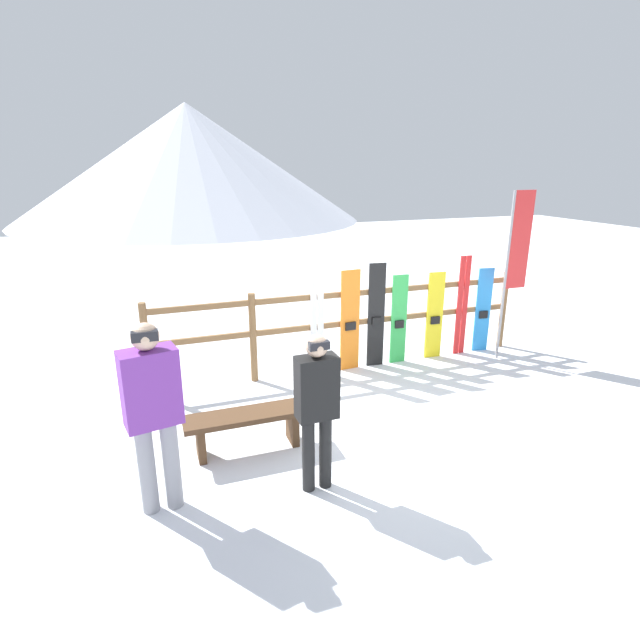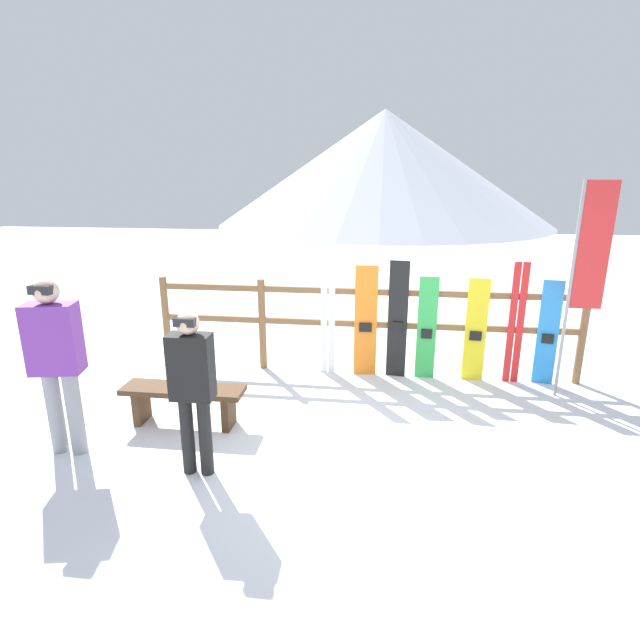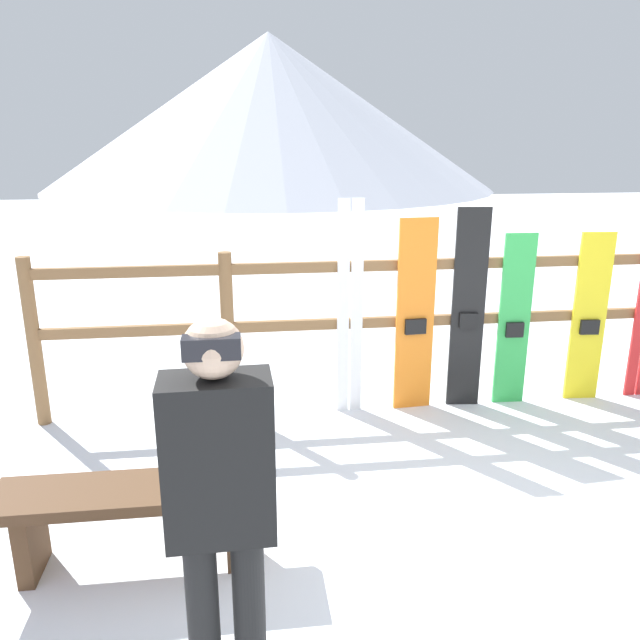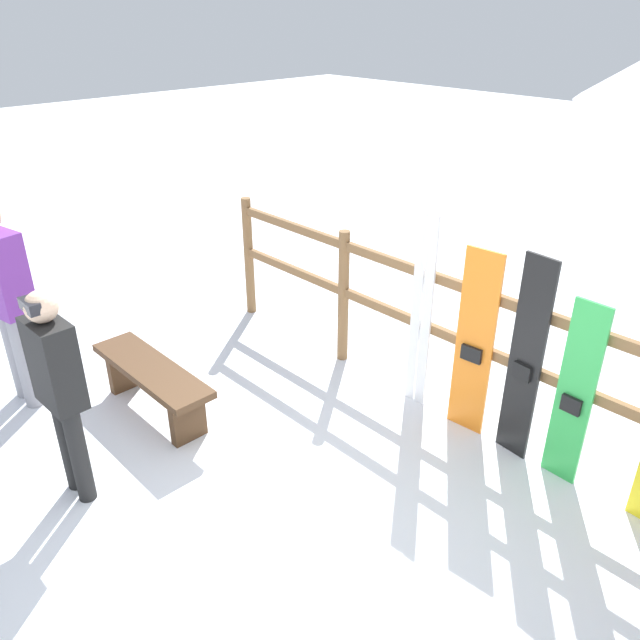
{
  "view_description": "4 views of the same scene",
  "coord_description": "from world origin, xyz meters",
  "px_view_note": "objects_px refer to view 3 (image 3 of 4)",
  "views": [
    {
      "loc": [
        -2.73,
        -4.51,
        2.98
      ],
      "look_at": [
        -0.7,
        1.23,
        1.06
      ],
      "focal_mm": 28.0,
      "sensor_mm": 36.0,
      "label": 1
    },
    {
      "loc": [
        0.26,
        -4.51,
        2.66
      ],
      "look_at": [
        -0.5,
        1.29,
        0.95
      ],
      "focal_mm": 28.0,
      "sensor_mm": 36.0,
      "label": 2
    },
    {
      "loc": [
        -1.28,
        -2.57,
        2.11
      ],
      "look_at": [
        -0.8,
        1.22,
        0.98
      ],
      "focal_mm": 35.0,
      "sensor_mm": 36.0,
      "label": 3
    },
    {
      "loc": [
        2.2,
        -1.74,
        3.09
      ],
      "look_at": [
        -0.9,
        1.22,
        0.88
      ],
      "focal_mm": 35.0,
      "sensor_mm": 36.0,
      "label": 4
    }
  ],
  "objects_px": {
    "snowboard_orange": "(415,317)",
    "bench": "(132,507)",
    "snowboard_black_stripe": "(468,310)",
    "snowboard_green": "(514,321)",
    "person_black": "(220,495)",
    "ski_pair_white": "(350,309)",
    "snowboard_yellow": "(589,318)"
  },
  "relations": [
    {
      "from": "ski_pair_white",
      "to": "snowboard_black_stripe",
      "type": "distance_m",
      "value": 0.94
    },
    {
      "from": "snowboard_yellow",
      "to": "snowboard_orange",
      "type": "bearing_deg",
      "value": 179.99
    },
    {
      "from": "snowboard_black_stripe",
      "to": "snowboard_yellow",
      "type": "height_order",
      "value": "snowboard_black_stripe"
    },
    {
      "from": "snowboard_orange",
      "to": "snowboard_black_stripe",
      "type": "xyz_separation_m",
      "value": [
        0.42,
        0.0,
        0.04
      ]
    },
    {
      "from": "snowboard_black_stripe",
      "to": "snowboard_green",
      "type": "distance_m",
      "value": 0.4
    },
    {
      "from": "person_black",
      "to": "ski_pair_white",
      "type": "height_order",
      "value": "ski_pair_white"
    },
    {
      "from": "snowboard_orange",
      "to": "snowboard_black_stripe",
      "type": "bearing_deg",
      "value": 0.01
    },
    {
      "from": "snowboard_orange",
      "to": "snowboard_yellow",
      "type": "distance_m",
      "value": 1.45
    },
    {
      "from": "ski_pair_white",
      "to": "snowboard_green",
      "type": "height_order",
      "value": "ski_pair_white"
    },
    {
      "from": "ski_pair_white",
      "to": "snowboard_yellow",
      "type": "xyz_separation_m",
      "value": [
        1.96,
        -0.0,
        -0.15
      ]
    },
    {
      "from": "snowboard_orange",
      "to": "snowboard_green",
      "type": "relative_size",
      "value": 1.09
    },
    {
      "from": "bench",
      "to": "snowboard_yellow",
      "type": "relative_size",
      "value": 0.96
    },
    {
      "from": "snowboard_orange",
      "to": "snowboard_green",
      "type": "bearing_deg",
      "value": -0.01
    },
    {
      "from": "snowboard_green",
      "to": "snowboard_yellow",
      "type": "relative_size",
      "value": 1.0
    },
    {
      "from": "snowboard_orange",
      "to": "bench",
      "type": "bearing_deg",
      "value": -138.18
    },
    {
      "from": "bench",
      "to": "snowboard_black_stripe",
      "type": "xyz_separation_m",
      "value": [
        2.33,
        1.7,
        0.47
      ]
    },
    {
      "from": "ski_pair_white",
      "to": "snowboard_orange",
      "type": "xyz_separation_m",
      "value": [
        0.51,
        -0.0,
        -0.08
      ]
    },
    {
      "from": "bench",
      "to": "snowboard_black_stripe",
      "type": "height_order",
      "value": "snowboard_black_stripe"
    },
    {
      "from": "bench",
      "to": "ski_pair_white",
      "type": "xyz_separation_m",
      "value": [
        1.39,
        1.71,
        0.51
      ]
    },
    {
      "from": "snowboard_orange",
      "to": "snowboard_green",
      "type": "xyz_separation_m",
      "value": [
        0.81,
        -0.0,
        -0.07
      ]
    },
    {
      "from": "person_black",
      "to": "snowboard_black_stripe",
      "type": "distance_m",
      "value": 3.17
    },
    {
      "from": "person_black",
      "to": "ski_pair_white",
      "type": "relative_size",
      "value": 0.93
    },
    {
      "from": "bench",
      "to": "snowboard_yellow",
      "type": "height_order",
      "value": "snowboard_yellow"
    },
    {
      "from": "person_black",
      "to": "snowboard_orange",
      "type": "height_order",
      "value": "person_black"
    },
    {
      "from": "bench",
      "to": "snowboard_orange",
      "type": "distance_m",
      "value": 2.59
    },
    {
      "from": "bench",
      "to": "snowboard_green",
      "type": "height_order",
      "value": "snowboard_green"
    },
    {
      "from": "snowboard_green",
      "to": "snowboard_orange",
      "type": "bearing_deg",
      "value": 179.99
    },
    {
      "from": "snowboard_black_stripe",
      "to": "snowboard_green",
      "type": "xyz_separation_m",
      "value": [
        0.39,
        -0.0,
        -0.1
      ]
    },
    {
      "from": "person_black",
      "to": "snowboard_green",
      "type": "bearing_deg",
      "value": 49.18
    },
    {
      "from": "snowboard_black_stripe",
      "to": "snowboard_green",
      "type": "relative_size",
      "value": 1.14
    },
    {
      "from": "ski_pair_white",
      "to": "snowboard_orange",
      "type": "bearing_deg",
      "value": -0.38
    },
    {
      "from": "person_black",
      "to": "snowboard_yellow",
      "type": "distance_m",
      "value": 3.86
    }
  ]
}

